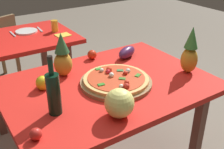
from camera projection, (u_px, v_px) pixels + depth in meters
name	position (u px, v px, depth m)	size (l,w,h in m)	color
display_table	(108.00, 93.00, 1.89)	(1.38, 0.99, 0.77)	brown
background_table	(20.00, 48.00, 2.72)	(1.07, 0.81, 0.77)	brown
pizza_board	(116.00, 82.00, 1.83)	(0.48, 0.48, 0.03)	olive
pizza	(116.00, 79.00, 1.82)	(0.43, 0.43, 0.06)	#E7B062
wine_bottle	(54.00, 93.00, 1.48)	(0.08, 0.08, 0.34)	black
pineapple_left	(190.00, 52.00, 1.93)	(0.12, 0.12, 0.34)	#BD8A27
pineapple_right	(62.00, 57.00, 1.89)	(0.13, 0.13, 0.31)	#C3892A
melon	(119.00, 103.00, 1.48)	(0.16, 0.16, 0.16)	#E3E073
bell_pepper	(43.00, 83.00, 1.76)	(0.09, 0.09, 0.10)	yellow
eggplant	(127.00, 52.00, 2.21)	(0.20, 0.09, 0.09)	#49214C
tomato_by_bottle	(36.00, 134.00, 1.33)	(0.06, 0.06, 0.06)	red
tomato_beside_pepper	(92.00, 55.00, 2.19)	(0.07, 0.07, 0.07)	red
drinking_glass_juice	(55.00, 26.00, 2.81)	(0.07, 0.07, 0.12)	gold
dinner_plate	(27.00, 31.00, 2.81)	(0.22, 0.22, 0.02)	white
fork_utensil	(13.00, 34.00, 2.75)	(0.02, 0.18, 0.01)	silver
knife_utensil	(40.00, 29.00, 2.88)	(0.02, 0.18, 0.01)	silver
napkin_folded	(63.00, 35.00, 2.72)	(0.14, 0.12, 0.01)	yellow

